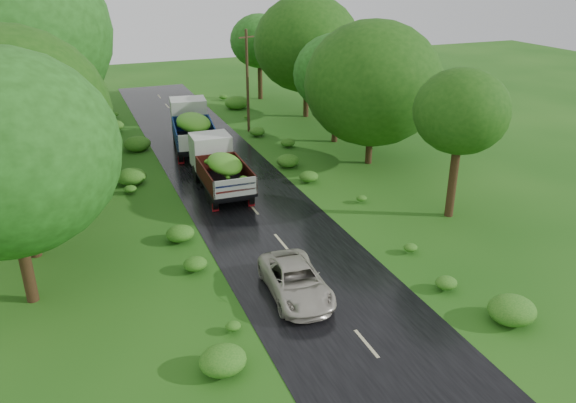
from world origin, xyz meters
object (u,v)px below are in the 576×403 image
utility_pole (247,80)px  truck_far (192,125)px  truck_near (219,164)px  car (296,281)px

utility_pole → truck_far: bearing=-172.0°
truck_near → utility_pole: utility_pole is taller
truck_far → car: 19.64m
car → utility_pole: utility_pole is taller
car → utility_pole: size_ratio=0.60×
truck_near → car: (-0.18, -11.57, -0.87)m
truck_near → utility_pole: bearing=65.4°
car → utility_pole: 22.98m
utility_pole → truck_near: bearing=-135.5°
truck_far → car: (-0.49, -19.60, -1.04)m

